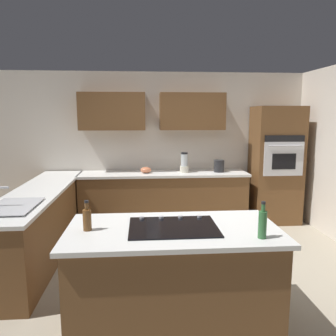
{
  "coord_description": "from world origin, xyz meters",
  "views": [
    {
      "loc": [
        0.46,
        3.79,
        1.87
      ],
      "look_at": [
        0.1,
        -0.82,
        1.12
      ],
      "focal_mm": 35.35,
      "sensor_mm": 36.0,
      "label": 1
    }
  ],
  "objects": [
    {
      "name": "island_top",
      "position": [
        0.2,
        1.06,
        0.88
      ],
      "size": [
        1.84,
        0.94,
        0.04
      ],
      "primitive_type": "cube",
      "color": "silver",
      "rests_on": "island_base"
    },
    {
      "name": "ground_plane",
      "position": [
        0.0,
        0.0,
        0.0
      ],
      "size": [
        14.0,
        14.0,
        0.0
      ],
      "primitive_type": "plane",
      "color": "#9E937F"
    },
    {
      "name": "mixing_bowl",
      "position": [
        0.4,
        -1.71,
        0.95
      ],
      "size": [
        0.18,
        0.18,
        0.1
      ],
      "primitive_type": "ellipsoid",
      "color": "#CC724C",
      "rests_on": "countertop_back"
    },
    {
      "name": "second_bottle",
      "position": [
        -0.48,
        1.35,
        1.02
      ],
      "size": [
        0.07,
        0.07,
        0.3
      ],
      "color": "#336B38",
      "rests_on": "island_top"
    },
    {
      "name": "sink_unit",
      "position": [
        1.83,
        0.3,
        0.92
      ],
      "size": [
        0.46,
        0.7,
        0.23
      ],
      "color": "#515456",
      "rests_on": "countertop_side"
    },
    {
      "name": "island_base",
      "position": [
        0.2,
        1.06,
        0.43
      ],
      "size": [
        1.76,
        0.86,
        0.86
      ],
      "primitive_type": "cube",
      "color": "brown",
      "rests_on": "ground"
    },
    {
      "name": "lower_cabinets_back",
      "position": [
        0.1,
        -1.72,
        0.43
      ],
      "size": [
        2.8,
        0.6,
        0.86
      ],
      "primitive_type": "cube",
      "color": "brown",
      "rests_on": "ground"
    },
    {
      "name": "countertop_side",
      "position": [
        1.82,
        -0.55,
        0.88
      ],
      "size": [
        0.64,
        2.94,
        0.04
      ],
      "primitive_type": "cube",
      "color": "silver",
      "rests_on": "lower_cabinets_side"
    },
    {
      "name": "wall_oven",
      "position": [
        -1.85,
        -1.72,
        1.01
      ],
      "size": [
        0.8,
        0.66,
        2.01
      ],
      "color": "brown",
      "rests_on": "ground"
    },
    {
      "name": "blender",
      "position": [
        -0.25,
        -1.71,
        1.05
      ],
      "size": [
        0.15,
        0.15,
        0.34
      ],
      "color": "beige",
      "rests_on": "countertop_back"
    },
    {
      "name": "countertop_back",
      "position": [
        0.1,
        -1.72,
        0.88
      ],
      "size": [
        2.84,
        0.64,
        0.04
      ],
      "primitive_type": "cube",
      "color": "silver",
      "rests_on": "lower_cabinets_back"
    },
    {
      "name": "wall_back",
      "position": [
        0.06,
        -2.05,
        1.44
      ],
      "size": [
        6.0,
        0.44,
        2.6
      ],
      "color": "silver",
      "rests_on": "ground"
    },
    {
      "name": "cooktop",
      "position": [
        0.2,
        1.05,
        0.91
      ],
      "size": [
        0.76,
        0.56,
        0.03
      ],
      "color": "black",
      "rests_on": "island_top"
    },
    {
      "name": "kettle",
      "position": [
        -0.85,
        -1.71,
        1.0
      ],
      "size": [
        0.17,
        0.17,
        0.21
      ],
      "primitive_type": "cylinder",
      "color": "#262628",
      "rests_on": "countertop_back"
    },
    {
      "name": "lower_cabinets_side",
      "position": [
        1.82,
        -0.55,
        0.43
      ],
      "size": [
        0.6,
        2.9,
        0.86
      ],
      "primitive_type": "cube",
      "color": "brown",
      "rests_on": "ground"
    },
    {
      "name": "oil_bottle",
      "position": [
        0.93,
        1.06,
        1.0
      ],
      "size": [
        0.07,
        0.07,
        0.26
      ],
      "color": "brown",
      "rests_on": "island_top"
    }
  ]
}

